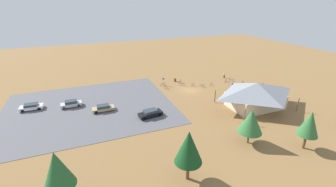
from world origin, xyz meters
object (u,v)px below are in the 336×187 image
Objects in this scene: pine_east at (189,147)px; bicycle_red_edge_north at (183,84)px; bicycle_purple_by_bin at (192,85)px; visitor_crossing_yard at (232,85)px; bicycle_teal_near_sign at (166,88)px; lot_sign at (163,81)px; car_tan_end_stall at (103,108)px; bicycle_white_near_porch at (211,84)px; trash_bin at (175,80)px; bicycle_orange_yard_right at (180,82)px; bike_pavilion at (256,93)px; bicycle_green_front_row at (243,83)px; pine_center at (310,124)px; bicycle_black_trailside at (202,86)px; pine_mideast at (57,169)px; pine_far_west at (251,121)px; visitor_by_pavilion at (224,75)px; bicycle_silver_back_row at (226,81)px; bicycle_yellow_lone_west at (163,84)px; car_black_inner_stall at (150,113)px; car_silver_mid_lot at (71,104)px; bicycle_blue_lone_east at (232,80)px; car_white_back_corner at (31,107)px.

pine_east reaches higher than bicycle_red_edge_north.
bicycle_purple_by_bin is 0.86× the size of visitor_crossing_yard.
pine_east is at bearing 73.62° from bicycle_teal_near_sign.
car_tan_end_stall is (17.06, 9.66, -0.71)m from lot_sign.
lot_sign is 1.58× the size of bicycle_white_near_porch.
bicycle_orange_yard_right is at bearing 116.70° from trash_bin.
bike_pavilion is 10.59× the size of bicycle_green_front_row.
pine_center is 3.89× the size of bicycle_black_trailside.
pine_mideast is at bearing 47.91° from bicycle_orange_yard_right.
pine_mideast is at bearing 42.52° from bicycle_purple_by_bin.
bicycle_black_trailside is (-5.83, -25.00, -3.62)m from pine_far_west.
visitor_by_pavilion is (-12.13, -2.93, 0.54)m from bicycle_purple_by_bin.
bicycle_yellow_lone_west is at bearing -12.42° from bicycle_silver_back_row.
car_black_inner_stall is at bearing -9.81° from bike_pavilion.
bicycle_teal_near_sign is at bearing -5.86° from bicycle_purple_by_bin.
bicycle_black_trailside is 0.38× the size of car_silver_mid_lot.
pine_mideast is 4.56× the size of bicycle_blue_lone_east.
bicycle_green_front_row is 0.29× the size of car_white_back_corner.
visitor_by_pavilion is at bearing -173.62° from bicycle_red_edge_north.
pine_far_west is 3.47× the size of visitor_by_pavilion.
bike_pavilion is 16.68m from bicycle_blue_lone_east.
trash_bin is 0.67× the size of bicycle_silver_back_row.
bicycle_orange_yard_right is 0.29× the size of car_tan_end_stall.
bike_pavilion is at bearing 125.76° from bicycle_yellow_lone_west.
bicycle_purple_by_bin is at bearing 155.24° from bicycle_yellow_lone_west.
pine_mideast is (34.55, -2.41, 0.56)m from pine_center.
bicycle_yellow_lone_west is at bearing -167.99° from car_silver_mid_lot.
pine_far_west is 4.45× the size of bicycle_green_front_row.
car_white_back_corner is (44.92, -16.07, -2.43)m from bike_pavilion.
bicycle_orange_yard_right is at bearing -112.95° from pine_east.
car_black_inner_stall reaches higher than bicycle_orange_yard_right.
trash_bin reaches higher than bicycle_black_trailside.
visitor_crossing_yard reaches higher than bicycle_green_front_row.
car_white_back_corner reaches higher than bicycle_orange_yard_right.
pine_center is 33.63m from bicycle_teal_near_sign.
bicycle_green_front_row is at bearing -110.53° from pine_center.
lot_sign is (13.80, -19.54, -1.73)m from bike_pavilion.
lot_sign reaches higher than bicycle_red_edge_north.
bicycle_green_front_row is (-8.85, 2.06, 0.03)m from bicycle_white_near_porch.
pine_center reaches higher than car_white_back_corner.
pine_mideast is at bearing 46.72° from car_black_inner_stall.
bicycle_green_front_row is 1.00× the size of bicycle_silver_back_row.
visitor_crossing_yard is at bearing -102.50° from bike_pavilion.
bicycle_teal_near_sign is (4.39, 4.51, -0.10)m from trash_bin.
bicycle_purple_by_bin is 1.02× the size of bicycle_white_near_porch.
bicycle_green_front_row reaches higher than bicycle_silver_back_row.
car_tan_end_stall is at bearing 156.23° from car_white_back_corner.
pine_east is at bearing 88.09° from car_black_inner_stall.
bicycle_black_trailside is at bearing 147.94° from bicycle_red_edge_north.
bicycle_red_edge_north reaches higher than bicycle_yellow_lone_west.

